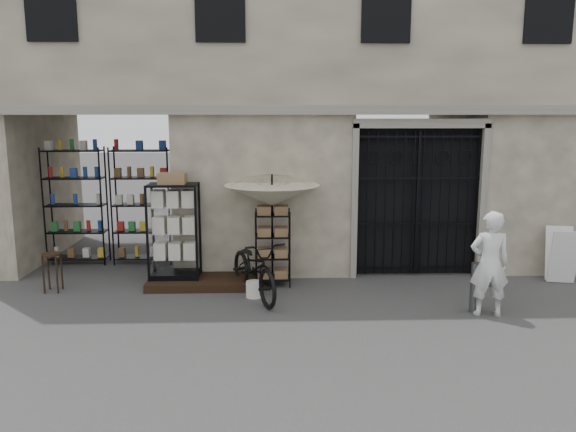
{
  "coord_description": "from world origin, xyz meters",
  "views": [
    {
      "loc": [
        -1.13,
        -8.6,
        3.15
      ],
      "look_at": [
        -0.8,
        1.4,
        1.35
      ],
      "focal_mm": 35.0,
      "sensor_mm": 36.0,
      "label": 1
    }
  ],
  "objects_px": {
    "bicycle": "(255,297)",
    "steel_bollard": "(475,287)",
    "white_bucket": "(254,289)",
    "easel_sign": "(561,255)",
    "wire_rack": "(273,249)",
    "wooden_stool": "(53,271)",
    "display_cabinet": "(174,236)",
    "shopkeeper": "(486,315)",
    "market_umbrella": "(272,190)"
  },
  "relations": [
    {
      "from": "display_cabinet",
      "to": "bicycle",
      "type": "xyz_separation_m",
      "value": [
        1.5,
        -0.75,
        -0.94
      ]
    },
    {
      "from": "wire_rack",
      "to": "wooden_stool",
      "type": "bearing_deg",
      "value": -153.03
    },
    {
      "from": "steel_bollard",
      "to": "easel_sign",
      "type": "height_order",
      "value": "easel_sign"
    },
    {
      "from": "bicycle",
      "to": "wooden_stool",
      "type": "xyz_separation_m",
      "value": [
        -3.65,
        0.43,
        0.37
      ]
    },
    {
      "from": "wire_rack",
      "to": "easel_sign",
      "type": "height_order",
      "value": "wire_rack"
    },
    {
      "from": "wooden_stool",
      "to": "market_umbrella",
      "type": "bearing_deg",
      "value": 4.45
    },
    {
      "from": "wire_rack",
      "to": "steel_bollard",
      "type": "xyz_separation_m",
      "value": [
        3.26,
        -1.58,
        -0.29
      ]
    },
    {
      "from": "steel_bollard",
      "to": "shopkeeper",
      "type": "height_order",
      "value": "steel_bollard"
    },
    {
      "from": "white_bucket",
      "to": "steel_bollard",
      "type": "relative_size",
      "value": 0.36
    },
    {
      "from": "display_cabinet",
      "to": "wire_rack",
      "type": "height_order",
      "value": "display_cabinet"
    },
    {
      "from": "white_bucket",
      "to": "wooden_stool",
      "type": "distance_m",
      "value": 3.68
    },
    {
      "from": "market_umbrella",
      "to": "white_bucket",
      "type": "distance_m",
      "value": 1.85
    },
    {
      "from": "white_bucket",
      "to": "bicycle",
      "type": "bearing_deg",
      "value": 77.33
    },
    {
      "from": "display_cabinet",
      "to": "easel_sign",
      "type": "height_order",
      "value": "display_cabinet"
    },
    {
      "from": "bicycle",
      "to": "wire_rack",
      "type": "bearing_deg",
      "value": 43.26
    },
    {
      "from": "display_cabinet",
      "to": "market_umbrella",
      "type": "height_order",
      "value": "market_umbrella"
    },
    {
      "from": "display_cabinet",
      "to": "shopkeeper",
      "type": "xyz_separation_m",
      "value": [
        5.24,
        -1.8,
        -0.94
      ]
    },
    {
      "from": "white_bucket",
      "to": "shopkeeper",
      "type": "height_order",
      "value": "white_bucket"
    },
    {
      "from": "wire_rack",
      "to": "white_bucket",
      "type": "distance_m",
      "value": 0.97
    },
    {
      "from": "market_umbrella",
      "to": "wire_rack",
      "type": "bearing_deg",
      "value": -72.77
    },
    {
      "from": "market_umbrella",
      "to": "wooden_stool",
      "type": "xyz_separation_m",
      "value": [
        -3.97,
        -0.31,
        -1.43
      ]
    },
    {
      "from": "easel_sign",
      "to": "display_cabinet",
      "type": "bearing_deg",
      "value": -168.66
    },
    {
      "from": "wire_rack",
      "to": "bicycle",
      "type": "bearing_deg",
      "value": -92.0
    },
    {
      "from": "white_bucket",
      "to": "steel_bollard",
      "type": "distance_m",
      "value": 3.7
    },
    {
      "from": "wire_rack",
      "to": "shopkeeper",
      "type": "relative_size",
      "value": 0.84
    },
    {
      "from": "wire_rack",
      "to": "wooden_stool",
      "type": "relative_size",
      "value": 2.01
    },
    {
      "from": "display_cabinet",
      "to": "white_bucket",
      "type": "height_order",
      "value": "display_cabinet"
    },
    {
      "from": "market_umbrella",
      "to": "shopkeeper",
      "type": "bearing_deg",
      "value": -27.5
    },
    {
      "from": "wire_rack",
      "to": "white_bucket",
      "type": "bearing_deg",
      "value": -91.78
    },
    {
      "from": "display_cabinet",
      "to": "wire_rack",
      "type": "xyz_separation_m",
      "value": [
        1.83,
        -0.05,
        -0.24
      ]
    },
    {
      "from": "market_umbrella",
      "to": "bicycle",
      "type": "distance_m",
      "value": 1.97
    },
    {
      "from": "easel_sign",
      "to": "wooden_stool",
      "type": "bearing_deg",
      "value": -166.54
    },
    {
      "from": "white_bucket",
      "to": "bicycle",
      "type": "height_order",
      "value": "bicycle"
    },
    {
      "from": "market_umbrella",
      "to": "easel_sign",
      "type": "distance_m",
      "value": 5.63
    },
    {
      "from": "bicycle",
      "to": "market_umbrella",
      "type": "bearing_deg",
      "value": 44.68
    },
    {
      "from": "market_umbrella",
      "to": "bicycle",
      "type": "xyz_separation_m",
      "value": [
        -0.32,
        -0.74,
        -1.8
      ]
    },
    {
      "from": "wire_rack",
      "to": "market_umbrella",
      "type": "distance_m",
      "value": 1.11
    },
    {
      "from": "wire_rack",
      "to": "market_umbrella",
      "type": "bearing_deg",
      "value": 130.16
    },
    {
      "from": "wooden_stool",
      "to": "bicycle",
      "type": "bearing_deg",
      "value": -6.67
    },
    {
      "from": "wire_rack",
      "to": "shopkeeper",
      "type": "height_order",
      "value": "wire_rack"
    },
    {
      "from": "bicycle",
      "to": "shopkeeper",
      "type": "relative_size",
      "value": 1.19
    },
    {
      "from": "display_cabinet",
      "to": "wire_rack",
      "type": "bearing_deg",
      "value": 7.73
    },
    {
      "from": "bicycle",
      "to": "steel_bollard",
      "type": "relative_size",
      "value": 2.46
    },
    {
      "from": "wooden_stool",
      "to": "shopkeeper",
      "type": "bearing_deg",
      "value": -11.24
    },
    {
      "from": "display_cabinet",
      "to": "shopkeeper",
      "type": "height_order",
      "value": "display_cabinet"
    },
    {
      "from": "display_cabinet",
      "to": "bicycle",
      "type": "relative_size",
      "value": 0.95
    },
    {
      "from": "wooden_stool",
      "to": "shopkeeper",
      "type": "height_order",
      "value": "wooden_stool"
    },
    {
      "from": "white_bucket",
      "to": "easel_sign",
      "type": "height_order",
      "value": "easel_sign"
    },
    {
      "from": "display_cabinet",
      "to": "easel_sign",
      "type": "xyz_separation_m",
      "value": [
        7.31,
        -0.08,
        -0.41
      ]
    },
    {
      "from": "steel_bollard",
      "to": "wooden_stool",
      "type": "bearing_deg",
      "value": 169.84
    }
  ]
}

